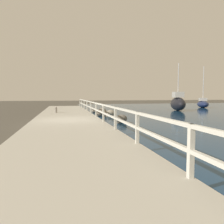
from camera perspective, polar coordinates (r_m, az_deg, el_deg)
ground_plane at (r=13.93m, az=-11.63°, el=-3.14°), size 120.00×120.00×0.00m
dock_walkway at (r=13.91m, az=-11.64°, el=-2.56°), size 4.27×36.00×0.28m
railing at (r=14.02m, az=-3.36°, el=0.98°), size 0.10×32.50×1.01m
boulder_far_strip at (r=18.94m, az=-2.42°, el=-0.25°), size 0.72×0.65×0.54m
boulder_downstream at (r=18.83m, az=-3.13°, el=-0.26°), size 0.73×0.66×0.55m
boulder_upstream at (r=14.30m, az=2.51°, el=-1.76°), size 0.73×0.65×0.55m
boulder_near_dock at (r=22.63m, az=-4.73°, el=0.29°), size 0.50×0.45×0.38m
boulder_mid_strip at (r=22.06m, az=-2.54°, el=0.40°), size 0.71×0.64×0.53m
boulder_water_edge at (r=18.86m, az=-0.35°, el=-0.25°), size 0.73×0.66×0.55m
mooring_bollard at (r=19.56m, az=-14.43°, el=0.58°), size 0.21×0.21×0.53m
sailboat_black at (r=26.80m, az=16.81°, el=2.29°), size 2.61×4.47×5.50m
sailboat_navy at (r=34.20m, az=22.63°, el=2.00°), size 2.72×3.90×5.90m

